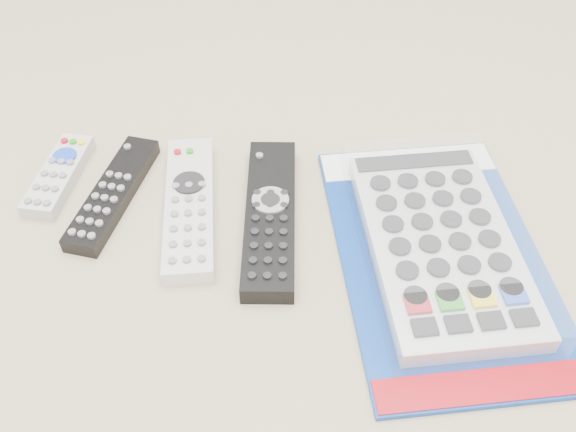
# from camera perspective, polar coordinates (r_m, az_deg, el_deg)

# --- Properties ---
(remote_small_grey) EXTENTS (0.05, 0.14, 0.02)m
(remote_small_grey) POSITION_cam_1_polar(r_m,az_deg,el_deg) (0.83, -19.71, 3.45)
(remote_small_grey) COLOR #B2B2B5
(remote_small_grey) RESTS_ON ground
(remote_slim_black) EXTENTS (0.07, 0.19, 0.02)m
(remote_slim_black) POSITION_cam_1_polar(r_m,az_deg,el_deg) (0.79, -15.29, 1.97)
(remote_slim_black) COLOR black
(remote_slim_black) RESTS_ON ground
(remote_silver_dvd) EXTENTS (0.09, 0.22, 0.02)m
(remote_silver_dvd) POSITION_cam_1_polar(r_m,az_deg,el_deg) (0.75, -8.74, 0.87)
(remote_silver_dvd) COLOR silver
(remote_silver_dvd) RESTS_ON ground
(remote_large_black) EXTENTS (0.07, 0.24, 0.03)m
(remote_large_black) POSITION_cam_1_polar(r_m,az_deg,el_deg) (0.73, -1.59, 0.03)
(remote_large_black) COLOR black
(remote_large_black) RESTS_ON ground
(jumbo_remote_packaged) EXTENTS (0.28, 0.39, 0.05)m
(jumbo_remote_packaged) POSITION_cam_1_polar(r_m,az_deg,el_deg) (0.71, 13.47, -2.28)
(jumbo_remote_packaged) COLOR navy
(jumbo_remote_packaged) RESTS_ON ground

